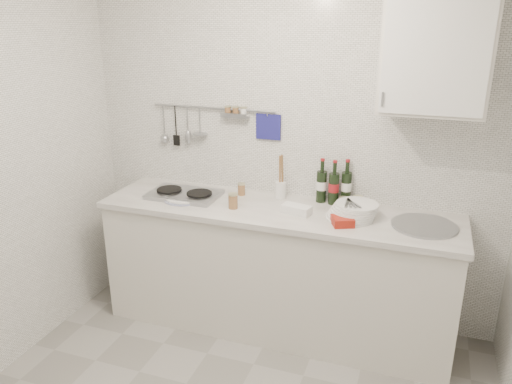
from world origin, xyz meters
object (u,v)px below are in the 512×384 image
Objects in this scene: wall_cabinet at (436,53)px; wine_bottles at (334,182)px; utensil_crock at (281,188)px; plate_stack_sink at (353,211)px; plate_stack_hob at (185,197)px.

wine_bottles is (-0.56, 0.11, -0.87)m from wall_cabinet.
wine_bottles is at bearing 3.84° from utensil_crock.
wall_cabinet reaches higher than utensil_crock.
plate_stack_sink is 0.31m from wine_bottles.
plate_stack_hob is 0.99× the size of wine_bottles.
plate_stack_hob is (-1.57, -0.16, -1.02)m from wall_cabinet.
wall_cabinet is 2.12× the size of plate_stack_sink.
plate_stack_sink is at bearing -53.17° from wine_bottles.
wall_cabinet is 2.29× the size of plate_stack_hob.
plate_stack_sink is (-0.39, -0.12, -0.98)m from wall_cabinet.
plate_stack_hob is at bearing -178.01° from plate_stack_sink.
plate_stack_sink is at bearing 1.99° from plate_stack_hob.
utensil_crock is (-0.94, 0.08, -0.95)m from wall_cabinet.
wall_cabinet reaches higher than plate_stack_hob.
utensil_crock reaches higher than plate_stack_hob.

